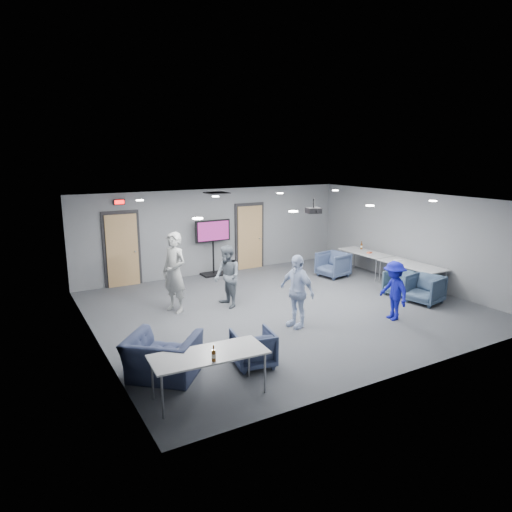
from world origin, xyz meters
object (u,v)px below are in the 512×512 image
chair_right_c (425,289)px  chair_front_a (253,348)px  chair_right_a (333,265)px  person_d (394,291)px  chair_front_b (163,357)px  chair_right_b (400,283)px  person_c (297,291)px  projector (314,210)px  table_right_a (365,253)px  person_b (227,277)px  bottle_front (214,355)px  bottle_right (361,246)px  table_front_left (209,356)px  table_right_b (412,266)px  tv_stand (213,244)px  person_a (174,272)px

chair_right_c → chair_front_a: (-5.59, -0.90, -0.04)m
chair_right_a → person_d: bearing=-27.1°
chair_right_a → chair_front_b: 7.73m
chair_right_c → chair_right_b: bearing=170.0°
chair_right_b → chair_right_c: size_ratio=0.92×
person_c → projector: 2.34m
table_right_a → projector: bearing=114.8°
person_b → chair_right_b: bearing=72.3°
person_c → bottle_front: bearing=-66.4°
bottle_front → bottle_right: bearing=33.9°
chair_front_a → bottle_right: 7.69m
chair_right_a → table_front_left: bearing=-62.3°
person_b → person_d: (2.95, -2.70, -0.09)m
person_c → person_d: (2.21, -0.74, -0.13)m
chair_right_c → table_right_b: bearing=136.3°
chair_right_b → table_front_left: bearing=-87.7°
chair_right_b → person_b: bearing=-124.6°
chair_right_c → chair_front_b: bearing=-97.2°
person_c → person_d: bearing=59.6°
person_d → chair_right_c: (1.60, 0.44, -0.33)m
bottle_front → bottle_right: (7.60, 5.10, 0.00)m
chair_right_b → table_front_left: table_front_left is taller
tv_stand → projector: projector is taller
person_a → bottle_front: size_ratio=7.47×
table_front_left → chair_front_b: bearing=118.9°
bottle_right → chair_right_b: bearing=-108.8°
table_front_left → person_b: bearing=63.8°
chair_right_a → bottle_front: bottle_front is taller
chair_right_a → chair_front_a: bearing=-60.6°
person_b → chair_right_a: size_ratio=1.85×
person_b → person_c: 2.10m
person_a → chair_front_b: 3.48m
tv_stand → chair_right_a: bearing=-32.8°
chair_front_a → projector: bearing=-132.5°
person_b → chair_front_a: person_b is taller
chair_right_b → chair_front_a: (-5.57, -1.71, -0.01)m
person_a → chair_right_c: bearing=43.8°
table_front_left → tv_stand: size_ratio=1.06×
person_a → table_front_left: bearing=-34.8°
chair_right_b → bottle_front: bottle_front is taller
table_right_b → bottle_right: 2.28m
person_d → projector: (-0.93, 1.91, 1.71)m
person_a → person_d: (4.21, -3.03, -0.29)m
projector → person_b: bearing=170.4°
chair_front_b → tv_stand: 6.85m
person_a → bottle_front: (-0.97, -4.39, -0.15)m
table_right_b → bottle_right: (0.18, 2.27, 0.14)m
person_b → tv_stand: bearing=162.0°
person_b → person_d: 4.00m
chair_right_c → chair_front_a: chair_right_c is taller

